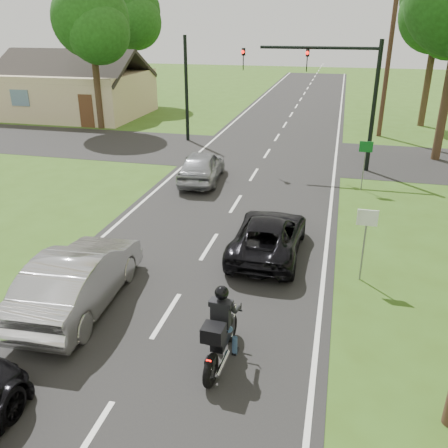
{
  "coord_description": "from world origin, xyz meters",
  "views": [
    {
      "loc": [
        3.75,
        -9.29,
        6.75
      ],
      "look_at": [
        0.74,
        3.0,
        1.3
      ],
      "focal_mm": 38.0,
      "sensor_mm": 36.0,
      "label": 1
    }
  ],
  "objects_px": {
    "silver_sedan": "(79,278)",
    "silver_suv": "(202,166)",
    "traffic_signal": "(335,82)",
    "utility_pole_far": "(390,51)",
    "sign_white": "(366,228)",
    "sign_green": "(365,154)",
    "motorcycle_rider": "(221,334)",
    "dark_suv": "(269,235)"
  },
  "relations": [
    {
      "from": "silver_sedan",
      "to": "sign_white",
      "type": "xyz_separation_m",
      "value": [
        6.97,
        3.04,
        0.81
      ]
    },
    {
      "from": "dark_suv",
      "to": "sign_green",
      "type": "height_order",
      "value": "sign_green"
    },
    {
      "from": "traffic_signal",
      "to": "sign_green",
      "type": "relative_size",
      "value": 3.0
    },
    {
      "from": "dark_suv",
      "to": "traffic_signal",
      "type": "bearing_deg",
      "value": -97.38
    },
    {
      "from": "utility_pole_far",
      "to": "sign_white",
      "type": "bearing_deg",
      "value": -94.51
    },
    {
      "from": "silver_sedan",
      "to": "sign_green",
      "type": "relative_size",
      "value": 2.22
    },
    {
      "from": "utility_pole_far",
      "to": "sign_green",
      "type": "xyz_separation_m",
      "value": [
        -1.3,
        -11.02,
        -3.49
      ]
    },
    {
      "from": "motorcycle_rider",
      "to": "silver_suv",
      "type": "bearing_deg",
      "value": 111.14
    },
    {
      "from": "silver_sedan",
      "to": "traffic_signal",
      "type": "bearing_deg",
      "value": -115.22
    },
    {
      "from": "silver_sedan",
      "to": "traffic_signal",
      "type": "height_order",
      "value": "traffic_signal"
    },
    {
      "from": "sign_green",
      "to": "silver_suv",
      "type": "bearing_deg",
      "value": -175.99
    },
    {
      "from": "motorcycle_rider",
      "to": "dark_suv",
      "type": "bearing_deg",
      "value": 91.19
    },
    {
      "from": "silver_sedan",
      "to": "motorcycle_rider",
      "type": "bearing_deg",
      "value": 158.21
    },
    {
      "from": "silver_suv",
      "to": "utility_pole_far",
      "type": "relative_size",
      "value": 0.41
    },
    {
      "from": "motorcycle_rider",
      "to": "sign_green",
      "type": "distance_m",
      "value": 12.79
    },
    {
      "from": "dark_suv",
      "to": "sign_white",
      "type": "distance_m",
      "value": 3.12
    },
    {
      "from": "utility_pole_far",
      "to": "silver_sedan",
      "type": "bearing_deg",
      "value": -111.0
    },
    {
      "from": "traffic_signal",
      "to": "sign_green",
      "type": "height_order",
      "value": "traffic_signal"
    },
    {
      "from": "sign_green",
      "to": "sign_white",
      "type": "bearing_deg",
      "value": -91.43
    },
    {
      "from": "dark_suv",
      "to": "silver_sedan",
      "type": "relative_size",
      "value": 0.93
    },
    {
      "from": "motorcycle_rider",
      "to": "traffic_signal",
      "type": "bearing_deg",
      "value": 87.17
    },
    {
      "from": "motorcycle_rider",
      "to": "dark_suv",
      "type": "distance_m",
      "value": 5.39
    },
    {
      "from": "dark_suv",
      "to": "silver_sedan",
      "type": "xyz_separation_m",
      "value": [
        -4.19,
        -4.06,
        0.17
      ]
    },
    {
      "from": "motorcycle_rider",
      "to": "sign_white",
      "type": "relative_size",
      "value": 1.02
    },
    {
      "from": "silver_sedan",
      "to": "silver_suv",
      "type": "height_order",
      "value": "silver_sedan"
    },
    {
      "from": "sign_white",
      "to": "sign_green",
      "type": "xyz_separation_m",
      "value": [
        0.2,
        8.0,
        0.0
      ]
    },
    {
      "from": "motorcycle_rider",
      "to": "sign_white",
      "type": "bearing_deg",
      "value": 58.94
    },
    {
      "from": "dark_suv",
      "to": "motorcycle_rider",
      "type": "bearing_deg",
      "value": 88.78
    },
    {
      "from": "traffic_signal",
      "to": "utility_pole_far",
      "type": "xyz_separation_m",
      "value": [
        2.86,
        8.0,
        0.95
      ]
    },
    {
      "from": "silver_sedan",
      "to": "traffic_signal",
      "type": "relative_size",
      "value": 0.74
    },
    {
      "from": "utility_pole_far",
      "to": "sign_white",
      "type": "relative_size",
      "value": 4.71
    },
    {
      "from": "dark_suv",
      "to": "traffic_signal",
      "type": "height_order",
      "value": "traffic_signal"
    },
    {
      "from": "silver_sedan",
      "to": "silver_suv",
      "type": "xyz_separation_m",
      "value": [
        0.14,
        10.54,
        -0.07
      ]
    },
    {
      "from": "silver_sedan",
      "to": "traffic_signal",
      "type": "xyz_separation_m",
      "value": [
        5.6,
        14.05,
        3.35
      ]
    },
    {
      "from": "silver_suv",
      "to": "traffic_signal",
      "type": "relative_size",
      "value": 0.65
    },
    {
      "from": "motorcycle_rider",
      "to": "traffic_signal",
      "type": "height_order",
      "value": "traffic_signal"
    },
    {
      "from": "motorcycle_rider",
      "to": "silver_sedan",
      "type": "xyz_separation_m",
      "value": [
        -4.01,
        1.33,
        0.06
      ]
    },
    {
      "from": "sign_white",
      "to": "silver_suv",
      "type": "bearing_deg",
      "value": 132.27
    },
    {
      "from": "utility_pole_far",
      "to": "sign_green",
      "type": "distance_m",
      "value": 11.63
    },
    {
      "from": "traffic_signal",
      "to": "sign_green",
      "type": "distance_m",
      "value": 4.24
    },
    {
      "from": "traffic_signal",
      "to": "utility_pole_far",
      "type": "relative_size",
      "value": 0.64
    },
    {
      "from": "traffic_signal",
      "to": "sign_green",
      "type": "xyz_separation_m",
      "value": [
        1.56,
        -3.02,
        -2.54
      ]
    }
  ]
}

